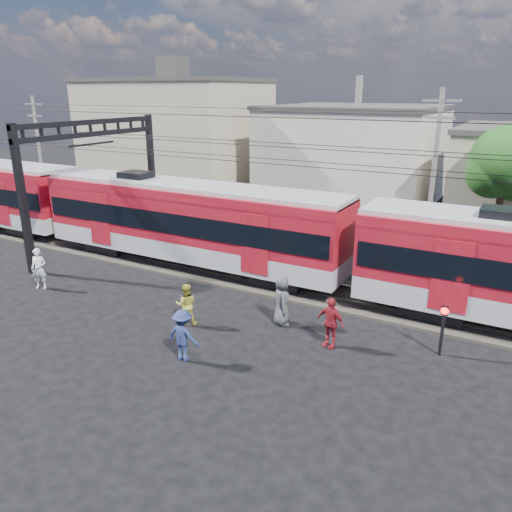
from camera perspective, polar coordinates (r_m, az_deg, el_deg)
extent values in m
plane|color=black|center=(17.26, -12.71, -11.09)|extent=(120.00, 120.00, 0.00)
cube|color=#2D2823|center=(23.15, 0.43, -2.60)|extent=(70.00, 3.40, 0.12)
cube|color=#59544C|center=(22.49, -0.49, -2.92)|extent=(70.00, 0.12, 0.12)
cube|color=#59544C|center=(23.72, 1.31, -1.77)|extent=(70.00, 0.12, 0.12)
cube|color=black|center=(33.15, -23.97, 2.82)|extent=(2.40, 2.20, 0.70)
cube|color=black|center=(28.30, -15.84, 1.26)|extent=(2.40, 2.20, 0.70)
cube|color=black|center=(22.53, 3.09, -2.44)|extent=(2.40, 2.20, 0.70)
cube|color=#989B9F|center=(24.82, -7.54, 1.36)|extent=(16.00, 3.00, 0.90)
cube|color=maroon|center=(24.39, -7.70, 5.07)|extent=(16.00, 3.00, 2.40)
cube|color=black|center=(24.45, -7.68, 4.50)|extent=(15.68, 3.08, 0.95)
cube|color=#989B9F|center=(24.13, -7.83, 7.95)|extent=(16.00, 2.60, 0.25)
cube|color=black|center=(20.74, 19.65, -5.46)|extent=(2.40, 2.20, 0.70)
cube|color=black|center=(25.45, -25.11, 5.66)|extent=(0.30, 0.30, 7.00)
cube|color=black|center=(31.45, -11.82, 9.15)|extent=(0.30, 0.30, 7.00)
cube|color=black|center=(27.87, -18.47, 14.30)|extent=(0.25, 9.30, 0.25)
cube|color=black|center=(27.91, -18.34, 13.08)|extent=(0.25, 9.30, 0.25)
cylinder|color=black|center=(21.19, -0.46, 10.65)|extent=(70.00, 0.03, 0.03)
cylinder|color=black|center=(22.40, 1.35, 11.07)|extent=(70.00, 0.03, 0.03)
cylinder|color=black|center=(21.10, -0.46, 12.53)|extent=(70.00, 0.03, 0.03)
cylinder|color=black|center=(22.33, 1.36, 12.85)|extent=(70.00, 0.03, 0.03)
cylinder|color=black|center=(18.63, -4.90, 15.69)|extent=(70.00, 0.03, 0.03)
cylinder|color=black|center=(24.74, 4.55, 16.37)|extent=(70.00, 0.03, 0.03)
cube|color=tan|center=(44.56, -9.10, 13.24)|extent=(14.00, 10.00, 9.00)
cube|color=#3F3D3A|center=(44.40, -9.42, 19.22)|extent=(14.28, 10.20, 0.30)
cube|color=beige|center=(40.21, 11.25, 11.14)|extent=(12.00, 12.00, 7.00)
cube|color=#3F3D3A|center=(39.93, 11.58, 16.34)|extent=(12.24, 12.24, 0.30)
cylinder|color=slate|center=(26.63, 19.58, 8.49)|extent=(0.24, 0.24, 8.50)
cube|color=slate|center=(26.32, 20.46, 16.32)|extent=(1.80, 0.12, 0.12)
cube|color=slate|center=(26.34, 20.26, 14.59)|extent=(1.40, 0.12, 0.12)
cylinder|color=slate|center=(41.11, -23.51, 10.85)|extent=(0.24, 0.24, 8.00)
cube|color=slate|center=(40.89, -24.13, 15.56)|extent=(1.80, 0.12, 0.12)
cube|color=slate|center=(40.91, -23.99, 14.45)|extent=(1.40, 0.12, 0.12)
cylinder|color=#382619|center=(29.68, 25.85, 4.11)|extent=(0.36, 0.36, 3.92)
sphere|color=#154714|center=(29.18, 26.66, 9.69)|extent=(3.64, 3.64, 3.64)
imported|color=silver|center=(23.90, -23.56, -1.34)|extent=(0.79, 0.68, 1.83)
imported|color=gold|center=(18.80, -7.98, -5.50)|extent=(0.98, 0.93, 1.61)
imported|color=navy|center=(16.40, -8.34, -8.98)|extent=(1.16, 0.70, 1.76)
imported|color=maroon|center=(17.21, 8.47, -7.52)|extent=(1.13, 0.67, 1.80)
imported|color=#45464A|center=(18.61, 2.97, -5.09)|extent=(1.02, 1.11, 1.90)
cylinder|color=black|center=(17.62, 20.49, -8.19)|extent=(0.11, 0.11, 1.65)
sphere|color=#FF140C|center=(17.30, 20.78, -5.87)|extent=(0.26, 0.26, 0.26)
cube|color=black|center=(17.30, 20.78, -5.87)|extent=(0.23, 0.06, 0.32)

